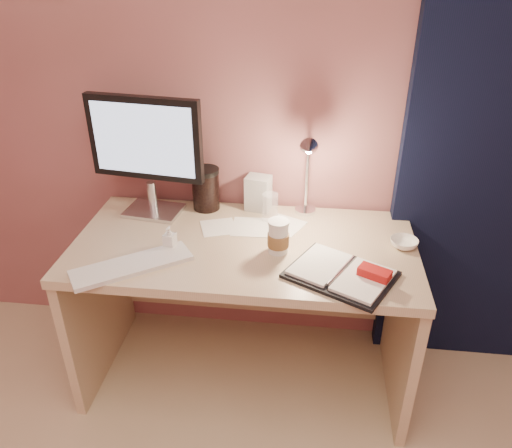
# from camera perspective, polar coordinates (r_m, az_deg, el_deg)

# --- Properties ---
(room) EXTENTS (3.50, 3.50, 3.50)m
(room) POSITION_cam_1_polar(r_m,az_deg,el_deg) (2.25, 24.90, 9.53)
(room) COLOR #C6B28E
(room) RESTS_ON ground
(desk) EXTENTS (1.40, 0.70, 0.73)m
(desk) POSITION_cam_1_polar(r_m,az_deg,el_deg) (2.23, -1.05, -6.14)
(desk) COLOR tan
(desk) RESTS_ON ground
(monitor) EXTENTS (0.50, 0.21, 0.53)m
(monitor) POSITION_cam_1_polar(r_m,az_deg,el_deg) (2.19, -12.39, 8.69)
(monitor) COLOR silver
(monitor) RESTS_ON desk
(keyboard) EXTENTS (0.44, 0.37, 0.02)m
(keyboard) POSITION_cam_1_polar(r_m,az_deg,el_deg) (1.94, -13.98, -4.60)
(keyboard) COLOR silver
(keyboard) RESTS_ON desk
(planner) EXTENTS (0.45, 0.41, 0.06)m
(planner) POSITION_cam_1_polar(r_m,az_deg,el_deg) (1.86, 9.98, -5.60)
(planner) COLOR black
(planner) RESTS_ON desk
(paper_a) EXTENTS (0.18, 0.18, 0.00)m
(paper_a) POSITION_cam_1_polar(r_m,az_deg,el_deg) (2.16, -4.31, -0.37)
(paper_a) COLOR white
(paper_a) RESTS_ON desk
(paper_b) EXTENTS (0.17, 0.17, 0.00)m
(paper_b) POSITION_cam_1_polar(r_m,az_deg,el_deg) (2.15, -0.52, -0.35)
(paper_b) COLOR white
(paper_b) RESTS_ON desk
(paper_c) EXTENTS (0.21, 0.21, 0.00)m
(paper_c) POSITION_cam_1_polar(r_m,az_deg,el_deg) (2.17, 3.21, -0.11)
(paper_c) COLOR white
(paper_c) RESTS_ON desk
(coffee_cup) EXTENTS (0.09, 0.09, 0.14)m
(coffee_cup) POSITION_cam_1_polar(r_m,az_deg,el_deg) (1.95, 2.56, -1.53)
(coffee_cup) COLOR silver
(coffee_cup) RESTS_ON desk
(clear_cup) EXTENTS (0.07, 0.07, 0.12)m
(clear_cup) POSITION_cam_1_polar(r_m,az_deg,el_deg) (2.19, 1.61, 1.97)
(clear_cup) COLOR white
(clear_cup) RESTS_ON desk
(bowl) EXTENTS (0.14, 0.14, 0.03)m
(bowl) POSITION_cam_1_polar(r_m,az_deg,el_deg) (2.09, 16.56, -2.12)
(bowl) COLOR white
(bowl) RESTS_ON desk
(lotion_bottle) EXTENTS (0.05, 0.05, 0.10)m
(lotion_bottle) POSITION_cam_1_polar(r_m,az_deg,el_deg) (2.01, -9.84, -1.56)
(lotion_bottle) COLOR silver
(lotion_bottle) RESTS_ON desk
(dark_jar) EXTENTS (0.12, 0.12, 0.17)m
(dark_jar) POSITION_cam_1_polar(r_m,az_deg,el_deg) (2.29, -5.75, 3.80)
(dark_jar) COLOR black
(dark_jar) RESTS_ON desk
(product_box) EXTENTS (0.12, 0.11, 0.16)m
(product_box) POSITION_cam_1_polar(r_m,az_deg,el_deg) (2.27, 0.26, 3.56)
(product_box) COLOR #AEAFAA
(product_box) RESTS_ON desk
(desk_lamp) EXTENTS (0.09, 0.25, 0.40)m
(desk_lamp) POSITION_cam_1_polar(r_m,az_deg,el_deg) (2.09, 5.83, 6.21)
(desk_lamp) COLOR silver
(desk_lamp) RESTS_ON desk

